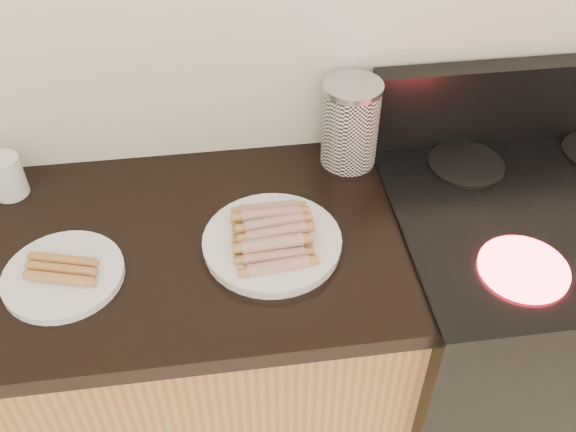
{
  "coord_description": "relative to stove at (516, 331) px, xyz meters",
  "views": [
    {
      "loc": [
        0.02,
        0.71,
        1.86
      ],
      "look_at": [
        0.15,
        1.62,
        1.01
      ],
      "focal_mm": 40.0,
      "sensor_mm": 36.0,
      "label": 1
    }
  ],
  "objects": [
    {
      "name": "stove",
      "position": [
        0.0,
        0.0,
        0.0
      ],
      "size": [
        0.76,
        0.65,
        0.91
      ],
      "color": "black",
      "rests_on": "floor"
    },
    {
      "name": "stove_panel",
      "position": [
        0.0,
        0.28,
        0.55
      ],
      "size": [
        0.76,
        0.06,
        0.2
      ],
      "primitive_type": "cube",
      "color": "black",
      "rests_on": "stove"
    },
    {
      "name": "burner_near_left",
      "position": [
        -0.17,
        -0.17,
        0.46
      ],
      "size": [
        0.18,
        0.18,
        0.01
      ],
      "primitive_type": "cylinder",
      "color": "#FF1E2D",
      "rests_on": "stove"
    },
    {
      "name": "burner_far_left",
      "position": [
        -0.17,
        0.17,
        0.46
      ],
      "size": [
        0.18,
        0.18,
        0.01
      ],
      "primitive_type": "cylinder",
      "color": "black",
      "rests_on": "stove"
    },
    {
      "name": "main_plate",
      "position": [
        -0.66,
        -0.03,
        0.45
      ],
      "size": [
        0.37,
        0.37,
        0.02
      ],
      "primitive_type": "cylinder",
      "rotation": [
        0.0,
        0.0,
        -0.34
      ],
      "color": "white",
      "rests_on": "counter_slab"
    },
    {
      "name": "side_plate",
      "position": [
        -1.08,
        -0.06,
        0.45
      ],
      "size": [
        0.26,
        0.26,
        0.02
      ],
      "primitive_type": "cylinder",
      "rotation": [
        0.0,
        0.0,
        -0.08
      ],
      "color": "white",
      "rests_on": "counter_slab"
    },
    {
      "name": "hotdog_pile",
      "position": [
        -0.66,
        -0.03,
        0.48
      ],
      "size": [
        0.12,
        0.2,
        0.05
      ],
      "rotation": [
        0.0,
        0.0,
        0.04
      ],
      "color": "#993325",
      "rests_on": "main_plate"
    },
    {
      "name": "plain_sausages",
      "position": [
        -1.08,
        -0.06,
        0.47
      ],
      "size": [
        0.13,
        0.11,
        0.02
      ],
      "rotation": [
        0.0,
        0.0,
        -0.28
      ],
      "color": "#C2613A",
      "rests_on": "side_plate"
    },
    {
      "name": "canister",
      "position": [
        -0.44,
        0.24,
        0.55
      ],
      "size": [
        0.14,
        0.14,
        0.21
      ],
      "rotation": [
        0.0,
        0.0,
        -0.11
      ],
      "color": "silver",
      "rests_on": "counter_slab"
    },
    {
      "name": "mug",
      "position": [
        -1.23,
        0.23,
        0.49
      ],
      "size": [
        0.09,
        0.09,
        0.1
      ],
      "primitive_type": "cylinder",
      "rotation": [
        0.0,
        0.0,
        0.21
      ],
      "color": "white",
      "rests_on": "counter_slab"
    }
  ]
}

